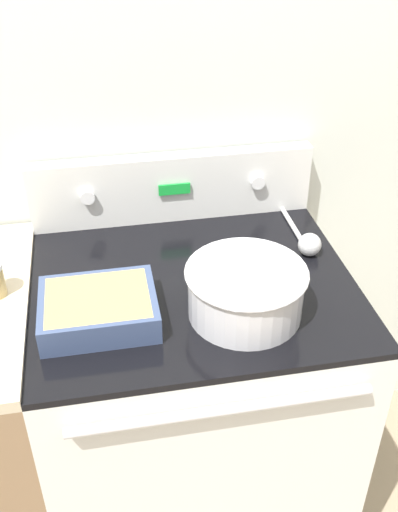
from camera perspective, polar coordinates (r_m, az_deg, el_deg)
name	(u,v)px	position (r m, az deg, el deg)	size (l,w,h in m)	color
kitchen_wall	(168,114)	(1.71, -2.98, 13.32)	(8.00, 0.05, 2.50)	silver
stove_range	(194,408)	(1.84, -0.53, -14.32)	(0.81, 0.72, 0.95)	silver
control_panel	(173,187)	(1.73, -2.51, 6.57)	(0.81, 0.07, 0.20)	silver
mixing_bowl	(246,289)	(1.38, 4.47, -3.14)	(0.28, 0.28, 0.12)	silver
casserole_dish	(98,307)	(1.39, -9.56, -4.85)	(0.26, 0.21, 0.07)	#38476B
ladle	(306,241)	(1.65, 10.16, 1.46)	(0.06, 0.32, 0.06)	#B7B7B7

